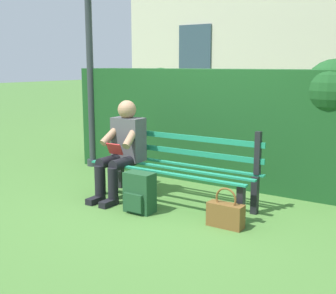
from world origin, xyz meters
name	(u,v)px	position (x,y,z in m)	size (l,w,h in m)	color
ground	(173,203)	(0.00, 0.00, 0.00)	(60.00, 60.00, 0.00)	#477533
park_bench	(176,166)	(0.00, -0.08, 0.43)	(2.00, 0.52, 0.88)	black
person_seated	(122,147)	(0.65, 0.10, 0.61)	(0.44, 0.73, 1.15)	#4C4C51
hedge_backdrop	(230,122)	(-0.07, -1.31, 0.80)	(4.62, 0.86, 1.64)	#19471E
backpack	(139,193)	(0.14, 0.45, 0.21)	(0.32, 0.26, 0.44)	#1E4728
handbag	(226,214)	(-0.83, 0.34, 0.13)	(0.36, 0.14, 0.40)	brown
lamp_post	(89,34)	(2.08, -0.92, 2.02)	(0.26, 0.26, 3.38)	#2D3338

